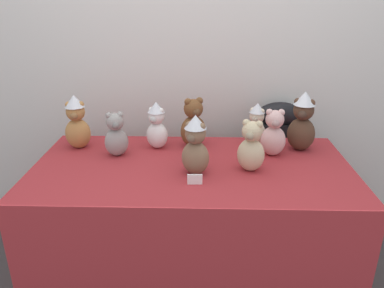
{
  "coord_description": "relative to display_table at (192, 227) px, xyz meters",
  "views": [
    {
      "loc": [
        0.05,
        -1.5,
        1.58
      ],
      "look_at": [
        0.0,
        0.25,
        0.87
      ],
      "focal_mm": 35.16,
      "sensor_mm": 36.0,
      "label": 1
    }
  ],
  "objects": [
    {
      "name": "teddy_bear_mocha",
      "position": [
        0.02,
        -0.09,
        0.52
      ],
      "size": [
        0.17,
        0.16,
        0.3
      ],
      "rotation": [
        0.0,
        0.0,
        -0.38
      ],
      "color": "#7F6047",
      "rests_on": "display_table"
    },
    {
      "name": "teddy_bear_sand",
      "position": [
        0.29,
        -0.04,
        0.5
      ],
      "size": [
        0.17,
        0.15,
        0.26
      ],
      "rotation": [
        0.0,
        0.0,
        -0.36
      ],
      "color": "#CCB78E",
      "rests_on": "display_table"
    },
    {
      "name": "teddy_bear_caramel",
      "position": [
        -0.65,
        0.22,
        0.52
      ],
      "size": [
        0.15,
        0.13,
        0.31
      ],
      "rotation": [
        0.0,
        0.0,
        0.11
      ],
      "color": "#B27A42",
      "rests_on": "display_table"
    },
    {
      "name": "wall_back",
      "position": [
        0.0,
        0.66,
        0.93
      ],
      "size": [
        7.0,
        0.08,
        2.6
      ],
      "primitive_type": "cube",
      "color": "silver",
      "rests_on": "ground_plane"
    },
    {
      "name": "teddy_bear_cream",
      "position": [
        0.36,
        0.29,
        0.5
      ],
      "size": [
        0.14,
        0.13,
        0.25
      ],
      "rotation": [
        0.0,
        0.0,
        -0.42
      ],
      "color": "beige",
      "rests_on": "display_table"
    },
    {
      "name": "instrument_case",
      "position": [
        0.54,
        0.54,
        0.1
      ],
      "size": [
        0.28,
        0.12,
        0.93
      ],
      "rotation": [
        0.0,
        0.0,
        0.01
      ],
      "color": "black",
      "rests_on": "ground_plane"
    },
    {
      "name": "name_card_front_left",
      "position": [
        0.02,
        -0.2,
        0.4
      ],
      "size": [
        0.07,
        0.01,
        0.05
      ],
      "primitive_type": "cube",
      "rotation": [
        0.0,
        0.0,
        0.03
      ],
      "color": "white",
      "rests_on": "display_table"
    },
    {
      "name": "display_table",
      "position": [
        0.0,
        0.0,
        0.0
      ],
      "size": [
        1.63,
        0.82,
        0.75
      ],
      "primitive_type": "cube",
      "color": "maroon",
      "rests_on": "ground_plane"
    },
    {
      "name": "teddy_bear_snow",
      "position": [
        -0.2,
        0.24,
        0.5
      ],
      "size": [
        0.15,
        0.14,
        0.27
      ],
      "rotation": [
        0.0,
        0.0,
        -0.32
      ],
      "color": "white",
      "rests_on": "display_table"
    },
    {
      "name": "teddy_bear_ash",
      "position": [
        -0.41,
        0.12,
        0.49
      ],
      "size": [
        0.15,
        0.14,
        0.25
      ],
      "rotation": [
        0.0,
        0.0,
        0.28
      ],
      "color": "gray",
      "rests_on": "display_table"
    },
    {
      "name": "teddy_bear_cocoa",
      "position": [
        0.6,
        0.23,
        0.54
      ],
      "size": [
        0.19,
        0.17,
        0.34
      ],
      "rotation": [
        0.0,
        0.0,
        -0.36
      ],
      "color": "#4C3323",
      "rests_on": "display_table"
    },
    {
      "name": "teddy_bear_chestnut",
      "position": [
        0.0,
        0.27,
        0.51
      ],
      "size": [
        0.18,
        0.17,
        0.29
      ],
      "rotation": [
        0.0,
        0.0,
        0.37
      ],
      "color": "brown",
      "rests_on": "display_table"
    },
    {
      "name": "teddy_bear_blush",
      "position": [
        0.43,
        0.15,
        0.49
      ],
      "size": [
        0.14,
        0.12,
        0.26
      ],
      "rotation": [
        0.0,
        0.0,
        -0.04
      ],
      "color": "beige",
      "rests_on": "display_table"
    }
  ]
}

